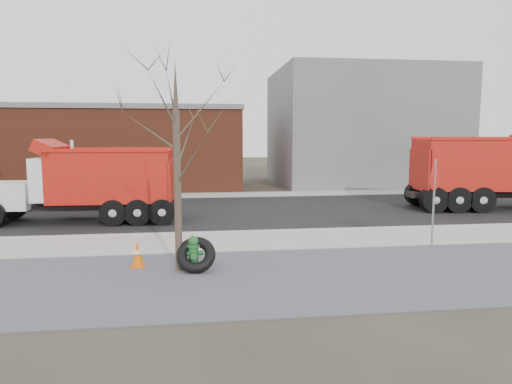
{
  "coord_description": "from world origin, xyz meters",
  "views": [
    {
      "loc": [
        -2.72,
        -13.95,
        3.37
      ],
      "look_at": [
        -0.64,
        2.03,
        1.4
      ],
      "focal_mm": 32.0,
      "sensor_mm": 36.0,
      "label": 1
    }
  ],
  "objects": [
    {
      "name": "dump_truck_red_a",
      "position": [
        11.24,
        5.39,
        1.88
      ],
      "size": [
        9.3,
        3.53,
        3.7
      ],
      "rotation": [
        0.0,
        0.0,
        -0.12
      ],
      "color": "black",
      "rests_on": "ground"
    },
    {
      "name": "far_sidewalk",
      "position": [
        0.0,
        12.0,
        0.03
      ],
      "size": [
        60.0,
        2.0,
        0.06
      ],
      "primitive_type": "cube",
      "color": "#9E9B93",
      "rests_on": "ground"
    },
    {
      "name": "gravel_verge",
      "position": [
        0.0,
        -3.5,
        0.01
      ],
      "size": [
        60.0,
        5.0,
        0.03
      ],
      "primitive_type": "cube",
      "color": "slate",
      "rests_on": "ground"
    },
    {
      "name": "traffic_cone_near",
      "position": [
        -4.27,
        -2.21,
        0.35
      ],
      "size": [
        0.36,
        0.36,
        0.69
      ],
      "color": "#DC5C06",
      "rests_on": "ground"
    },
    {
      "name": "building_brick",
      "position": [
        -10.0,
        17.0,
        2.65
      ],
      "size": [
        20.2,
        8.2,
        5.3
      ],
      "color": "brown",
      "rests_on": "ground"
    },
    {
      "name": "fire_hydrant",
      "position": [
        -2.84,
        -2.69,
        0.41
      ],
      "size": [
        0.5,
        0.49,
        0.9
      ],
      "rotation": [
        0.0,
        0.0,
        0.04
      ],
      "color": "#286A35",
      "rests_on": "ground"
    },
    {
      "name": "dump_truck_red_b",
      "position": [
        -6.93,
        4.48,
        1.64
      ],
      "size": [
        7.64,
        2.4,
        3.22
      ],
      "rotation": [
        0.0,
        0.0,
        3.11
      ],
      "color": "black",
      "rests_on": "ground"
    },
    {
      "name": "road",
      "position": [
        0.0,
        6.3,
        0.01
      ],
      "size": [
        60.0,
        9.4,
        0.02
      ],
      "primitive_type": "cube",
      "color": "black",
      "rests_on": "ground"
    },
    {
      "name": "truck_tire",
      "position": [
        -2.77,
        -2.76,
        0.43
      ],
      "size": [
        1.05,
        0.91,
        0.93
      ],
      "color": "black",
      "rests_on": "ground"
    },
    {
      "name": "ground",
      "position": [
        0.0,
        0.0,
        0.0
      ],
      "size": [
        120.0,
        120.0,
        0.0
      ],
      "primitive_type": "plane",
      "color": "#383328",
      "rests_on": "ground"
    },
    {
      "name": "stop_sign",
      "position": [
        4.28,
        -1.28,
        1.84
      ],
      "size": [
        0.58,
        0.5,
        2.7
      ],
      "rotation": [
        0.0,
        0.0,
        0.31
      ],
      "color": "gray",
      "rests_on": "ground"
    },
    {
      "name": "building_grey",
      "position": [
        9.0,
        18.0,
        4.0
      ],
      "size": [
        12.0,
        10.0,
        8.0
      ],
      "color": "gray",
      "rests_on": "ground"
    },
    {
      "name": "bare_tree",
      "position": [
        -3.2,
        -2.6,
        3.3
      ],
      "size": [
        3.2,
        3.2,
        5.2
      ],
      "color": "#382D23",
      "rests_on": "ground"
    },
    {
      "name": "curb",
      "position": [
        0.0,
        1.55,
        0.06
      ],
      "size": [
        60.0,
        0.15,
        0.11
      ],
      "primitive_type": "cube",
      "color": "#9E9B93",
      "rests_on": "ground"
    },
    {
      "name": "sidewalk",
      "position": [
        0.0,
        0.25,
        0.03
      ],
      "size": [
        60.0,
        2.5,
        0.06
      ],
      "primitive_type": "cube",
      "color": "#9E9B93",
      "rests_on": "ground"
    }
  ]
}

